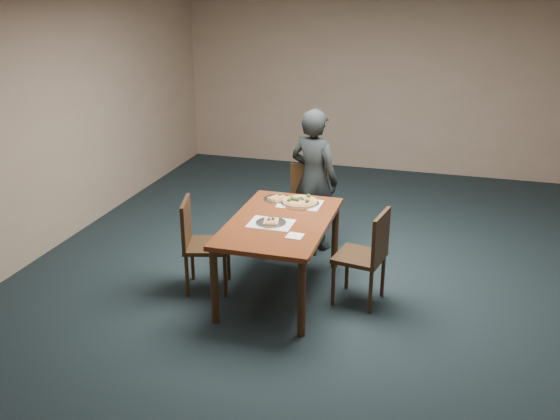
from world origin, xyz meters
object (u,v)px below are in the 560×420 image
(chair_far, at_px, (306,202))
(slice_plate_near, at_px, (271,222))
(slice_plate_far, at_px, (278,198))
(pizza_pan, at_px, (300,202))
(chair_left, at_px, (199,239))
(dining_table, at_px, (280,229))
(chair_right, at_px, (368,252))
(diner, at_px, (314,180))

(chair_far, xyz_separation_m, slice_plate_near, (-0.01, -1.27, 0.25))
(slice_plate_far, bearing_deg, slice_plate_near, -78.87)
(pizza_pan, distance_m, slice_plate_far, 0.25)
(chair_left, xyz_separation_m, slice_plate_near, (0.71, 0.03, 0.25))
(dining_table, height_order, chair_right, chair_right)
(chair_right, relative_size, slice_plate_near, 3.25)
(chair_left, bearing_deg, diner, -47.78)
(pizza_pan, bearing_deg, diner, 91.77)
(chair_left, distance_m, slice_plate_near, 0.75)
(chair_left, distance_m, pizza_pan, 1.06)
(diner, distance_m, slice_plate_near, 1.27)
(chair_right, bearing_deg, chair_far, -132.53)
(chair_right, height_order, slice_plate_far, chair_right)
(slice_plate_near, bearing_deg, diner, 85.45)
(dining_table, distance_m, slice_plate_far, 0.57)
(chair_left, relative_size, diner, 0.58)
(chair_left, bearing_deg, slice_plate_near, -103.16)
(chair_left, height_order, diner, diner)
(slice_plate_far, bearing_deg, pizza_pan, -13.87)
(pizza_pan, distance_m, slice_plate_near, 0.58)
(chair_right, bearing_deg, dining_table, -77.38)
(chair_left, bearing_deg, chair_right, -99.60)
(chair_far, distance_m, slice_plate_near, 1.29)
(chair_left, distance_m, slice_plate_far, 0.92)
(pizza_pan, bearing_deg, chair_far, 98.90)
(chair_left, distance_m, diner, 1.55)
(chair_far, height_order, slice_plate_far, chair_far)
(dining_table, bearing_deg, diner, 87.79)
(chair_right, distance_m, pizza_pan, 0.91)
(dining_table, xyz_separation_m, chair_left, (-0.77, -0.13, -0.14))
(chair_far, relative_size, slice_plate_far, 3.25)
(dining_table, height_order, chair_far, chair_far)
(chair_far, bearing_deg, slice_plate_near, -88.60)
(chair_right, xyz_separation_m, slice_plate_far, (-1.00, 0.49, 0.25))
(chair_right, bearing_deg, diner, -135.31)
(chair_far, height_order, pizza_pan, chair_far)
(chair_right, height_order, slice_plate_near, chair_right)
(chair_right, bearing_deg, pizza_pan, -109.77)
(pizza_pan, xyz_separation_m, slice_plate_far, (-0.25, 0.06, -0.01))
(chair_left, height_order, chair_right, same)
(slice_plate_far, bearing_deg, dining_table, -71.28)
(chair_left, bearing_deg, chair_far, -44.80)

